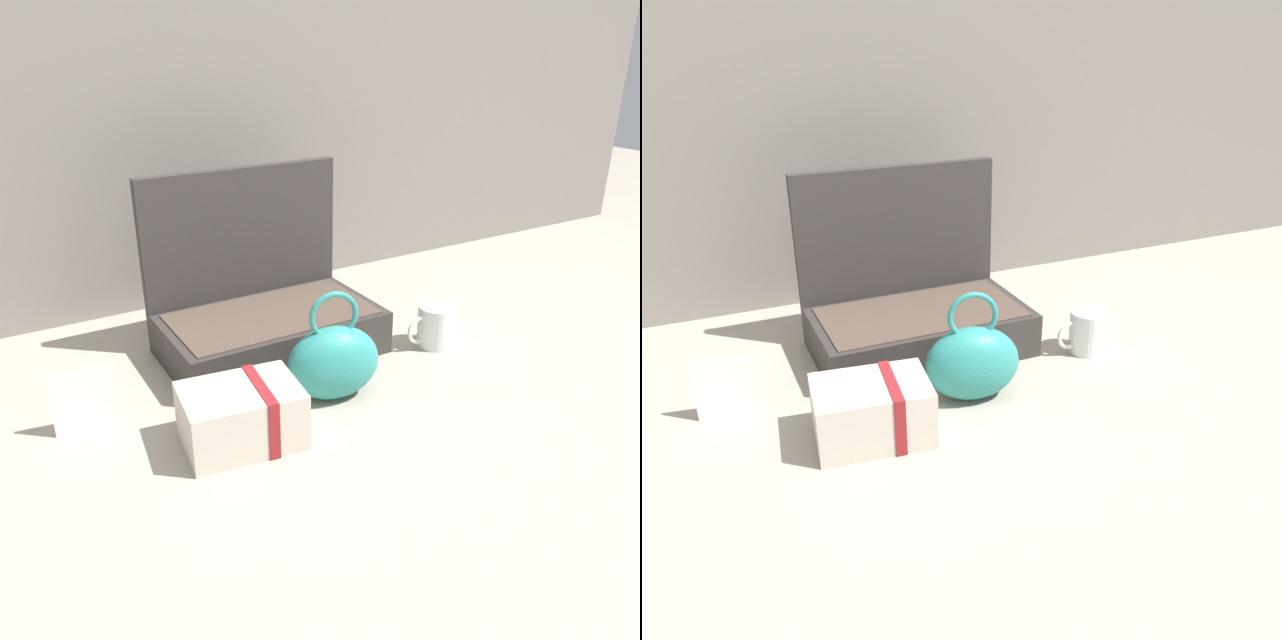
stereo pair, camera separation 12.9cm
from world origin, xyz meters
The scene contains 7 objects.
ground_plane centered at (0.00, 0.00, 0.00)m, with size 6.00×6.00×0.00m, color #9E9384.
back_wall centered at (0.00, 0.58, 0.70)m, with size 3.20×0.06×1.40m, color gray.
open_suitcase centered at (-0.05, 0.19, 0.09)m, with size 0.47×0.28×0.40m.
teal_pouch_handbag centered at (-0.03, -0.08, 0.08)m, with size 0.20×0.14×0.23m.
cream_toiletry_bag centered at (-0.24, -0.13, 0.05)m, with size 0.22×0.17×0.11m.
coffee_mug centered at (0.30, 0.00, 0.05)m, with size 0.13×0.09×0.10m.
info_card_left centered at (-0.48, 0.05, 0.06)m, with size 0.11×0.01×0.12m, color white.
Camera 1 is at (-0.62, -1.03, 0.68)m, focal length 36.39 mm.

